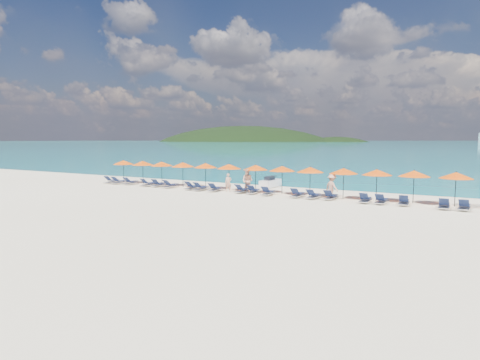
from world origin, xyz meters
The scene contains 41 objects.
ground centered at (0.00, 0.00, 0.00)m, with size 1400.00×1400.00×0.00m, color beige.
sea centered at (0.00, 660.00, 0.01)m, with size 1600.00×1300.00×0.01m, color #1FA9B2.
headland_main centered at (-300.00, 540.00, -38.00)m, with size 374.00×242.00×126.50m.
headland_small centered at (-150.00, 560.00, -35.00)m, with size 162.00×126.00×85.50m.
jetski centered at (-0.31, 9.23, 0.39)m, with size 1.13×2.72×0.95m.
beachgoer_a centered at (-1.98, 4.55, 0.75)m, with size 0.55×0.36×1.50m, color tan.
beachgoer_b centered at (-0.23, 4.64, 0.97)m, with size 0.94×0.54×1.93m, color tan.
beachgoer_c centered at (6.68, 4.67, 0.91)m, with size 1.17×0.55×1.82m, color tan.
umbrella_0 centered at (-14.64, 5.37, 2.02)m, with size 2.10×2.10×2.28m.
umbrella_1 centered at (-12.13, 5.42, 2.02)m, with size 2.10×2.10×2.28m.
umbrella_2 centered at (-9.77, 5.41, 2.02)m, with size 2.10×2.10×2.28m.
umbrella_3 centered at (-7.29, 5.40, 2.02)m, with size 2.10×2.10×2.28m.
umbrella_4 centered at (-4.86, 5.48, 2.02)m, with size 2.10×2.10×2.28m.
umbrella_5 centered at (-2.43, 5.43, 2.02)m, with size 2.10×2.10×2.28m.
umbrella_6 centered at (0.08, 5.48, 2.02)m, with size 2.10×2.10×2.28m.
umbrella_7 centered at (2.50, 5.32, 2.02)m, with size 2.10×2.10×2.28m.
umbrella_8 centered at (4.79, 5.35, 2.02)m, with size 2.10×2.10×2.28m.
umbrella_9 centered at (7.33, 5.36, 2.02)m, with size 2.10×2.10×2.28m.
umbrella_10 centered at (9.67, 5.30, 2.02)m, with size 2.10×2.10×2.28m.
umbrella_11 centered at (12.05, 5.45, 2.02)m, with size 2.10×2.10×2.28m.
umbrella_12 centered at (14.54, 5.32, 2.02)m, with size 2.10×2.10×2.28m.
lounger_0 centered at (-15.20, 4.30, 0.24)m, with size 0.76×1.75×0.66m.
lounger_1 centered at (-14.08, 4.20, 0.24)m, with size 0.65×1.71×0.66m.
lounger_2 centered at (-12.71, 4.33, 0.24)m, with size 0.72×1.73×0.66m.
lounger_3 centered at (-10.32, 4.14, 0.24)m, with size 0.74×1.74×0.66m.
lounger_4 centered at (-9.23, 4.31, 0.24)m, with size 0.77×1.75×0.66m.
lounger_5 centered at (-7.79, 4.24, 0.24)m, with size 0.67×1.72×0.66m.
lounger_6 centered at (-5.37, 4.15, 0.24)m, with size 0.64×1.71×0.66m.
lounger_7 centered at (-4.32, 3.99, 0.24)m, with size 0.70×1.73×0.66m.
lounger_8 centered at (-2.98, 4.10, 0.24)m, with size 0.75×1.74×0.66m.
lounger_9 centered at (-0.54, 4.39, 0.24)m, with size 0.78×1.75×0.66m.
lounger_10 centered at (0.47, 4.37, 0.24)m, with size 0.76×1.75×0.66m.
lounger_11 centered at (1.85, 4.11, 0.24)m, with size 0.70×1.73×0.66m.
lounger_12 centered at (4.24, 4.20, 0.24)m, with size 0.67×1.72×0.66m.
lounger_13 centered at (5.49, 4.15, 0.24)m, with size 0.75×1.74×0.66m.
lounger_14 centered at (6.72, 4.32, 0.24)m, with size 0.73×1.74×0.66m.
lounger_15 centered at (9.18, 4.10, 0.24)m, with size 0.65×1.71×0.66m.
lounger_16 centered at (10.23, 4.10, 0.24)m, with size 0.69×1.72×0.66m.
lounger_17 centered at (11.63, 4.27, 0.24)m, with size 0.72×1.73×0.66m.
lounger_18 centered at (13.99, 4.02, 0.24)m, with size 0.63×1.70×0.66m.
lounger_19 centered at (15.09, 4.11, 0.24)m, with size 0.74×1.74×0.66m.
Camera 1 is at (14.95, -23.65, 4.33)m, focal length 30.00 mm.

